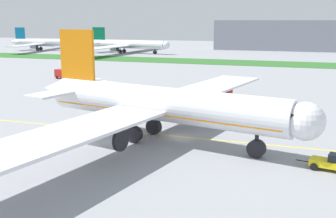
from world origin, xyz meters
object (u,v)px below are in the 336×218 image
at_px(service_truck_fuel_bowser, 221,89).
at_px(service_truck_catering_van, 95,84).
at_px(pushback_tug, 331,163).
at_px(ground_crew_wingwalker_port, 18,148).
at_px(service_truck_baggage_loader, 63,74).
at_px(parked_airliner_far_left, 42,43).
at_px(airliner_foreground, 158,104).
at_px(parked_airliner_far_centre, 126,44).

xyz_separation_m(service_truck_fuel_bowser, service_truck_catering_van, (-33.41, -3.16, 0.06)).
distance_m(pushback_tug, ground_crew_wingwalker_port, 41.00).
height_order(service_truck_baggage_loader, service_truck_catering_van, service_truck_baggage_loader).
relative_size(service_truck_baggage_loader, parked_airliner_far_left, 0.09).
distance_m(pushback_tug, service_truck_fuel_bowser, 53.06).
relative_size(ground_crew_wingwalker_port, parked_airliner_far_left, 0.02).
height_order(pushback_tug, parked_airliner_far_left, parked_airliner_far_left).
xyz_separation_m(service_truck_baggage_loader, service_truck_catering_van, (19.21, -14.78, 0.00)).
bearing_deg(service_truck_fuel_bowser, service_truck_baggage_loader, 167.55).
xyz_separation_m(airliner_foreground, service_truck_catering_van, (-32.06, 39.20, -4.09)).
bearing_deg(pushback_tug, service_truck_baggage_loader, 141.97).
bearing_deg(parked_airliner_far_centre, ground_crew_wingwalker_port, -70.51).
xyz_separation_m(pushback_tug, service_truck_baggage_loader, (-75.84, 59.32, 0.56)).
height_order(airliner_foreground, service_truck_catering_van, airliner_foreground).
bearing_deg(pushback_tug, service_truck_catering_van, 141.82).
bearing_deg(parked_airliner_far_centre, service_truck_baggage_loader, -76.78).
xyz_separation_m(service_truck_fuel_bowser, parked_airliner_far_left, (-132.96, 114.60, 3.16)).
bearing_deg(airliner_foreground, parked_airliner_far_centre, 115.87).
bearing_deg(service_truck_catering_van, parked_airliner_far_left, 130.21).
bearing_deg(parked_airliner_far_centre, service_truck_fuel_bowser, -55.77).
relative_size(parked_airliner_far_left, parked_airliner_far_centre, 0.80).
bearing_deg(parked_airliner_far_left, pushback_tug, -46.10).
distance_m(airliner_foreground, ground_crew_wingwalker_port, 20.74).
relative_size(pushback_tug, parked_airliner_far_left, 0.10).
bearing_deg(ground_crew_wingwalker_port, service_truck_baggage_loader, 118.06).
height_order(ground_crew_wingwalker_port, parked_airliner_far_centre, parked_airliner_far_centre).
distance_m(airliner_foreground, parked_airliner_far_centre, 171.52).
relative_size(pushback_tug, parked_airliner_far_centre, 0.08).
xyz_separation_m(service_truck_baggage_loader, parked_airliner_far_left, (-80.34, 102.98, 3.11)).
height_order(airliner_foreground, pushback_tug, airliner_foreground).
distance_m(service_truck_catering_van, parked_airliner_far_centre, 122.86).
distance_m(airliner_foreground, service_truck_catering_van, 50.81).
relative_size(airliner_foreground, parked_airliner_far_left, 1.14).
xyz_separation_m(service_truck_fuel_bowser, parked_airliner_far_centre, (-76.19, 111.97, 3.31)).
bearing_deg(parked_airliner_far_left, ground_crew_wingwalker_port, -55.66).
distance_m(service_truck_baggage_loader, parked_airliner_far_centre, 103.13).
distance_m(service_truck_baggage_loader, service_truck_catering_van, 24.23).
xyz_separation_m(airliner_foreground, pushback_tug, (24.58, -5.34, -4.66)).
bearing_deg(service_truck_catering_van, ground_crew_wingwalker_port, -72.55).
bearing_deg(pushback_tug, parked_airliner_far_left, 133.90).
distance_m(service_truck_fuel_bowser, parked_airliner_far_left, 175.56).
distance_m(pushback_tug, parked_airliner_far_left, 225.27).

